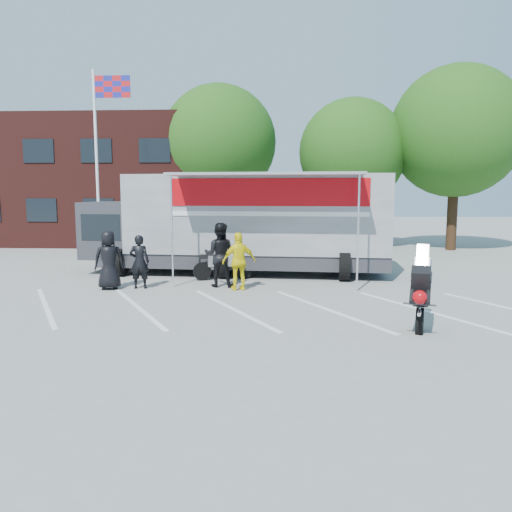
# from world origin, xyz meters

# --- Properties ---
(ground) EXTENTS (100.00, 100.00, 0.00)m
(ground) POSITION_xyz_m (0.00, 0.00, 0.00)
(ground) COLOR gray
(ground) RESTS_ON ground
(parking_bay_lines) EXTENTS (18.09, 13.33, 0.01)m
(parking_bay_lines) POSITION_xyz_m (0.00, 1.00, 0.01)
(parking_bay_lines) COLOR white
(parking_bay_lines) RESTS_ON ground
(office_building) EXTENTS (18.00, 8.00, 7.00)m
(office_building) POSITION_xyz_m (-10.00, 18.00, 3.50)
(office_building) COLOR #451A16
(office_building) RESTS_ON ground
(flagpole) EXTENTS (1.61, 0.12, 8.00)m
(flagpole) POSITION_xyz_m (-6.24, 10.00, 5.05)
(flagpole) COLOR white
(flagpole) RESTS_ON ground
(tree_left) EXTENTS (6.12, 6.12, 8.64)m
(tree_left) POSITION_xyz_m (-2.00, 16.00, 5.57)
(tree_left) COLOR #382314
(tree_left) RESTS_ON ground
(tree_mid) EXTENTS (5.44, 5.44, 7.68)m
(tree_mid) POSITION_xyz_m (5.00, 15.00, 4.94)
(tree_mid) COLOR #382314
(tree_mid) RESTS_ON ground
(tree_right) EXTENTS (6.46, 6.46, 9.12)m
(tree_right) POSITION_xyz_m (10.00, 14.50, 5.88)
(tree_right) COLOR #382314
(tree_right) RESTS_ON ground
(transporter_truck) EXTENTS (11.40, 6.10, 3.51)m
(transporter_truck) POSITION_xyz_m (0.07, 6.46, 0.00)
(transporter_truck) COLOR #979AA0
(transporter_truck) RESTS_ON ground
(parked_motorcycle) EXTENTS (2.15, 1.20, 1.07)m
(parked_motorcycle) POSITION_xyz_m (-0.52, 5.17, 0.00)
(parked_motorcycle) COLOR #B9B9BE
(parked_motorcycle) RESTS_ON ground
(stunt_bike_rider) EXTENTS (1.27, 1.88, 2.02)m
(stunt_bike_rider) POSITION_xyz_m (4.50, -0.37, 0.00)
(stunt_bike_rider) COLOR black
(stunt_bike_rider) RESTS_ON ground
(spectator_leather_a) EXTENTS (1.00, 0.80, 1.79)m
(spectator_leather_a) POSITION_xyz_m (-3.74, 3.33, 0.89)
(spectator_leather_a) COLOR black
(spectator_leather_a) RESTS_ON ground
(spectator_leather_b) EXTENTS (0.63, 0.44, 1.64)m
(spectator_leather_b) POSITION_xyz_m (-2.86, 3.50, 0.82)
(spectator_leather_b) COLOR black
(spectator_leather_b) RESTS_ON ground
(spectator_leather_c) EXTENTS (1.00, 0.80, 1.98)m
(spectator_leather_c) POSITION_xyz_m (-0.48, 3.95, 0.99)
(spectator_leather_c) COLOR black
(spectator_leather_c) RESTS_ON ground
(spectator_hivis) EXTENTS (1.10, 0.75, 1.73)m
(spectator_hivis) POSITION_xyz_m (0.17, 3.39, 0.87)
(spectator_hivis) COLOR yellow
(spectator_hivis) RESTS_ON ground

